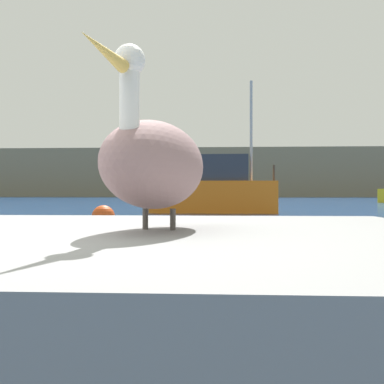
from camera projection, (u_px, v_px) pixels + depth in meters
The scene contains 6 objects.
hillside_backdrop at pixel (210, 173), 80.77m from camera, with size 140.00×10.71×8.02m, color #7F755B.
pier_dock at pixel (156, 303), 2.43m from camera, with size 3.16×2.97×0.75m, color gray.
pelican at pixel (155, 163), 2.42m from camera, with size 0.64×1.29×0.86m.
fishing_boat_orange at pixel (216, 191), 20.76m from camera, with size 5.54×1.92×5.79m.
fishing_boat_teal at pixel (187, 192), 43.32m from camera, with size 7.69×4.66×3.51m.
mooring_buoy at pixel (103, 217), 12.05m from camera, with size 0.59×0.59×0.59m, color #E54C19.
Camera 1 is at (1.65, -2.17, 0.96)m, focal length 44.08 mm.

